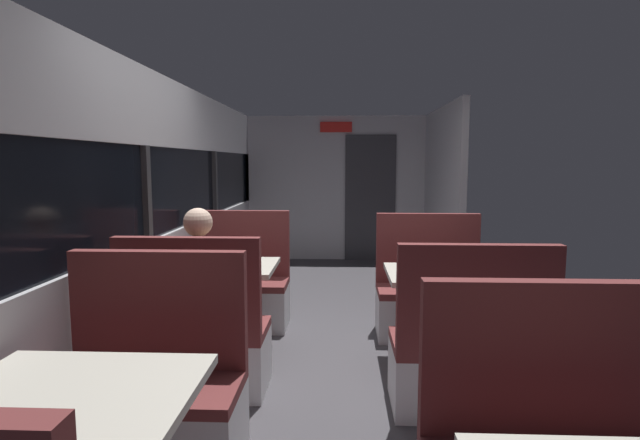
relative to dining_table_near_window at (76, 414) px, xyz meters
The scene contains 13 objects.
ground_plane 2.36m from the dining_table_near_window, 66.82° to the left, with size 3.30×9.20×0.02m, color #423F44.
carriage_window_panel_left 2.21m from the dining_table_near_window, 104.90° to the left, with size 0.09×8.48×2.30m.
carriage_end_bulkhead 6.38m from the dining_table_near_window, 81.37° to the left, with size 2.90×0.11×2.30m.
carriage_aisle_panel_right 5.63m from the dining_table_near_window, 65.26° to the left, with size 0.08×2.40×2.30m, color #B2B2B7.
dining_table_near_window is the anchor object (origin of this frame).
bench_near_window_facing_entry 0.77m from the dining_table_near_window, 90.00° to the left, with size 0.95×0.50×1.10m.
dining_table_mid_window 2.23m from the dining_table_near_window, 90.00° to the left, with size 0.90×0.70×0.74m.
bench_mid_window_facing_end 1.56m from the dining_table_near_window, 90.00° to the left, with size 0.95×0.50×1.10m.
bench_mid_window_facing_entry 2.95m from the dining_table_near_window, 90.00° to the left, with size 0.95×0.50×1.10m.
dining_table_rear_aisle 2.71m from the dining_table_near_window, 48.59° to the left, with size 0.90×0.70×0.74m.
bench_rear_aisle_facing_end 2.25m from the dining_table_near_window, 36.62° to the left, with size 0.95×0.50×1.10m.
bench_rear_aisle_facing_entry 3.28m from the dining_table_near_window, 56.74° to the left, with size 0.95×0.50×1.10m.
seated_passenger 1.61m from the dining_table_near_window, 90.00° to the left, with size 0.47×0.55×1.26m.
Camera 1 is at (0.09, -3.81, 1.57)m, focal length 27.96 mm.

